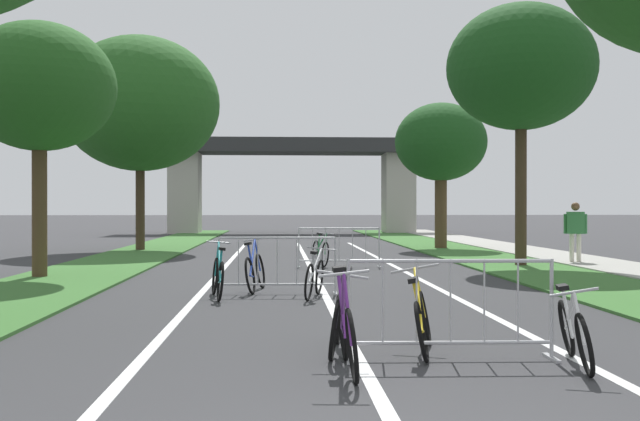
# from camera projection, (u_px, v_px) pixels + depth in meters

# --- Properties ---
(grass_verge_left) EXTENTS (2.69, 51.90, 0.05)m
(grass_verge_left) POSITION_uv_depth(u_px,v_px,m) (136.00, 255.00, 24.84)
(grass_verge_left) COLOR #386B2D
(grass_verge_left) RESTS_ON ground
(grass_verge_right) EXTENTS (2.69, 51.90, 0.05)m
(grass_verge_right) POSITION_uv_depth(u_px,v_px,m) (468.00, 254.00, 25.42)
(grass_verge_right) COLOR #386B2D
(grass_verge_right) RESTS_ON ground
(sidewalk_path_right) EXTENTS (2.21, 51.90, 0.08)m
(sidewalk_path_right) POSITION_uv_depth(u_px,v_px,m) (541.00, 253.00, 25.55)
(sidewalk_path_right) COLOR #9E9B93
(sidewalk_path_right) RESTS_ON ground
(lane_stripe_center) EXTENTS (0.14, 30.02, 0.01)m
(lane_stripe_center) POSITION_uv_depth(u_px,v_px,m) (313.00, 271.00, 18.92)
(lane_stripe_center) COLOR silver
(lane_stripe_center) RESTS_ON ground
(lane_stripe_right_lane) EXTENTS (0.14, 30.02, 0.01)m
(lane_stripe_right_lane) POSITION_uv_depth(u_px,v_px,m) (403.00, 271.00, 19.04)
(lane_stripe_right_lane) COLOR silver
(lane_stripe_right_lane) RESTS_ON ground
(lane_stripe_left_lane) EXTENTS (0.14, 30.02, 0.01)m
(lane_stripe_left_lane) POSITION_uv_depth(u_px,v_px,m) (221.00, 272.00, 18.80)
(lane_stripe_left_lane) COLOR silver
(lane_stripe_left_lane) RESTS_ON ground
(overpass_bridge) EXTENTS (19.62, 3.65, 5.72)m
(overpass_bridge) POSITION_uv_depth(u_px,v_px,m) (292.00, 166.00, 46.74)
(overpass_bridge) COLOR #2D2D30
(overpass_bridge) RESTS_ON ground
(tree_left_pine_far) EXTENTS (3.37, 3.37, 5.71)m
(tree_left_pine_far) POSITION_uv_depth(u_px,v_px,m) (39.00, 88.00, 17.00)
(tree_left_pine_far) COLOR #4C3823
(tree_left_pine_far) RESTS_ON ground
(tree_left_oak_mid) EXTENTS (5.74, 5.74, 7.77)m
(tree_left_oak_mid) POSITION_uv_depth(u_px,v_px,m) (140.00, 104.00, 27.68)
(tree_left_oak_mid) COLOR #3D2D1E
(tree_left_oak_mid) RESTS_ON ground
(tree_right_oak_near) EXTENTS (3.95, 3.95, 7.00)m
(tree_right_oak_near) POSITION_uv_depth(u_px,v_px,m) (521.00, 68.00, 20.37)
(tree_right_oak_near) COLOR #3D2D1E
(tree_right_oak_near) RESTS_ON ground
(tree_right_maple_mid) EXTENTS (3.48, 3.48, 5.54)m
(tree_right_maple_mid) POSITION_uv_depth(u_px,v_px,m) (441.00, 143.00, 28.97)
(tree_right_maple_mid) COLOR #4C3823
(tree_right_maple_mid) RESTS_ON ground
(crowd_barrier_nearest) EXTENTS (2.19, 0.49, 1.05)m
(crowd_barrier_nearest) POSITION_uv_depth(u_px,v_px,m) (450.00, 310.00, 7.95)
(crowd_barrier_nearest) COLOR #ADADB2
(crowd_barrier_nearest) RESTS_ON ground
(crowd_barrier_second) EXTENTS (2.20, 0.53, 1.05)m
(crowd_barrier_second) POSITION_uv_depth(u_px,v_px,m) (277.00, 266.00, 13.96)
(crowd_barrier_second) COLOR #ADADB2
(crowd_barrier_second) RESTS_ON ground
(crowd_barrier_third) EXTENTS (2.19, 0.48, 1.05)m
(crowd_barrier_third) POSITION_uv_depth(u_px,v_px,m) (339.00, 248.00, 20.15)
(crowd_barrier_third) COLOR #ADADB2
(crowd_barrier_third) RESTS_ON ground
(bicycle_white_0) EXTENTS (0.64, 1.60, 0.84)m
(bicycle_white_0) POSITION_uv_depth(u_px,v_px,m) (574.00, 332.00, 7.63)
(bicycle_white_0) COLOR black
(bicycle_white_0) RESTS_ON ground
(bicycle_yellow_1) EXTENTS (0.55, 1.67, 0.95)m
(bicycle_yellow_1) POSITION_uv_depth(u_px,v_px,m) (422.00, 321.00, 8.30)
(bicycle_yellow_1) COLOR black
(bicycle_yellow_1) RESTS_ON ground
(bicycle_black_2) EXTENTS (0.54, 1.65, 0.94)m
(bicycle_black_2) POSITION_uv_depth(u_px,v_px,m) (339.00, 318.00, 8.38)
(bicycle_black_2) COLOR black
(bicycle_black_2) RESTS_ON ground
(bicycle_green_3) EXTENTS (0.58, 1.68, 0.93)m
(bicycle_green_3) POSITION_uv_depth(u_px,v_px,m) (320.00, 252.00, 20.73)
(bicycle_green_3) COLOR black
(bicycle_green_3) RESTS_ON ground
(bicycle_blue_4) EXTENTS (0.45, 1.75, 1.01)m
(bicycle_blue_4) POSITION_uv_depth(u_px,v_px,m) (255.00, 271.00, 14.41)
(bicycle_blue_4) COLOR black
(bicycle_blue_4) RESTS_ON ground
(bicycle_silver_5) EXTENTS (0.64, 1.61, 0.88)m
(bicycle_silver_5) POSITION_uv_depth(u_px,v_px,m) (315.00, 277.00, 13.39)
(bicycle_silver_5) COLOR black
(bicycle_silver_5) RESTS_ON ground
(bicycle_purple_6) EXTENTS (0.46, 1.73, 1.03)m
(bicycle_purple_6) POSITION_uv_depth(u_px,v_px,m) (346.00, 331.00, 7.38)
(bicycle_purple_6) COLOR black
(bicycle_purple_6) RESTS_ON ground
(bicycle_teal_7) EXTENTS (0.43, 1.74, 0.99)m
(bicycle_teal_7) POSITION_uv_depth(u_px,v_px,m) (218.00, 277.00, 13.34)
(bicycle_teal_7) COLOR black
(bicycle_teal_7) RESTS_ON ground
(pedestrian_with_backpack) EXTENTS (0.60, 0.40, 1.72)m
(pedestrian_with_backpack) POSITION_uv_depth(u_px,v_px,m) (575.00, 227.00, 21.12)
(pedestrian_with_backpack) COLOR beige
(pedestrian_with_backpack) RESTS_ON ground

